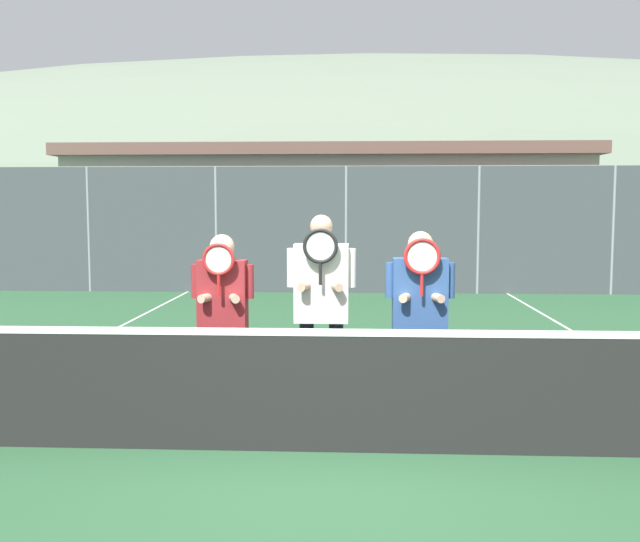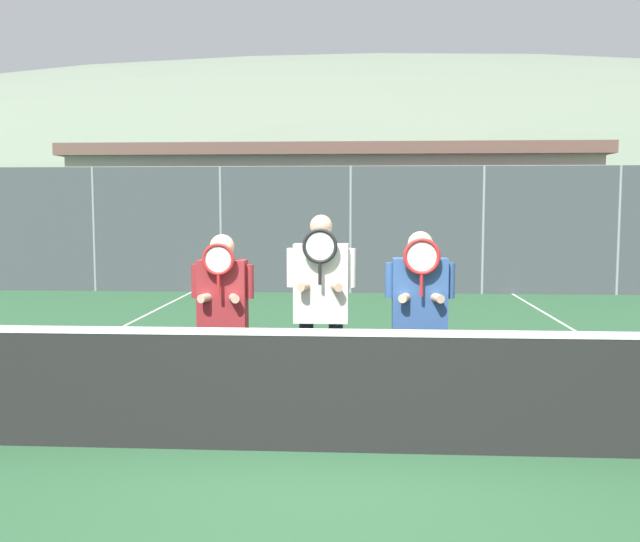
# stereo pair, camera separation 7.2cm
# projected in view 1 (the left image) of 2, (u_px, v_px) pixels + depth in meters

# --- Properties ---
(ground_plane) EXTENTS (120.00, 120.00, 0.00)m
(ground_plane) POSITION_uv_depth(u_px,v_px,m) (329.00, 452.00, 5.63)
(ground_plane) COLOR #2D5B38
(hill_distant) EXTENTS (140.96, 78.31, 27.41)m
(hill_distant) POSITION_uv_depth(u_px,v_px,m) (353.00, 227.00, 66.93)
(hill_distant) COLOR slate
(hill_distant) RESTS_ON ground_plane
(clubhouse_building) EXTENTS (16.37, 5.50, 3.80)m
(clubhouse_building) POSITION_uv_depth(u_px,v_px,m) (327.00, 206.00, 23.44)
(clubhouse_building) COLOR beige
(clubhouse_building) RESTS_ON ground_plane
(fence_back) EXTENTS (17.52, 0.06, 2.81)m
(fence_back) POSITION_uv_depth(u_px,v_px,m) (346.00, 230.00, 15.80)
(fence_back) COLOR gray
(fence_back) RESTS_ON ground_plane
(tennis_net) EXTENTS (9.62, 0.09, 1.08)m
(tennis_net) POSITION_uv_depth(u_px,v_px,m) (329.00, 389.00, 5.58)
(tennis_net) COLOR gray
(tennis_net) RESTS_ON ground_plane
(court_line_left_sideline) EXTENTS (0.05, 16.00, 0.01)m
(court_line_left_sideline) POSITION_uv_depth(u_px,v_px,m) (49.00, 363.00, 8.79)
(court_line_left_sideline) COLOR white
(court_line_left_sideline) RESTS_ON ground_plane
(court_line_right_sideline) EXTENTS (0.05, 16.00, 0.01)m
(court_line_right_sideline) POSITION_uv_depth(u_px,v_px,m) (639.00, 370.00, 8.43)
(court_line_right_sideline) COLOR white
(court_line_right_sideline) RESTS_ON ground_plane
(player_leftmost) EXTENTS (0.58, 0.34, 1.68)m
(player_leftmost) POSITION_uv_depth(u_px,v_px,m) (223.00, 308.00, 6.52)
(player_leftmost) COLOR #232838
(player_leftmost) RESTS_ON ground_plane
(player_center_left) EXTENTS (0.62, 0.34, 1.86)m
(player_center_left) POSITION_uv_depth(u_px,v_px,m) (321.00, 299.00, 6.41)
(player_center_left) COLOR #232838
(player_center_left) RESTS_ON ground_plane
(player_center_right) EXTENTS (0.62, 0.34, 1.71)m
(player_center_right) POSITION_uv_depth(u_px,v_px,m) (420.00, 307.00, 6.38)
(player_center_right) COLOR white
(player_center_right) RESTS_ON ground_plane
(car_far_left) EXTENTS (4.79, 1.93, 1.80)m
(car_far_left) POSITION_uv_depth(u_px,v_px,m) (135.00, 246.00, 18.06)
(car_far_left) COLOR navy
(car_far_left) RESTS_ON ground_plane
(car_left_of_center) EXTENTS (4.66, 1.97, 1.79)m
(car_left_of_center) POSITION_uv_depth(u_px,v_px,m) (353.00, 247.00, 17.94)
(car_left_of_center) COLOR slate
(car_left_of_center) RESTS_ON ground_plane
(car_center) EXTENTS (4.43, 2.09, 1.70)m
(car_center) POSITION_uv_depth(u_px,v_px,m) (564.00, 248.00, 18.01)
(car_center) COLOR maroon
(car_center) RESTS_ON ground_plane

